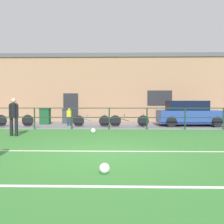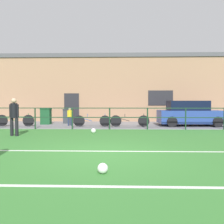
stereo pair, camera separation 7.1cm
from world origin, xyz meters
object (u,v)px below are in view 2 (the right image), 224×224
Objects in this scene: bicycle_parked_1 at (92,121)px; soccer_ball_spare at (103,168)px; bicycle_parked_2 at (15,120)px; trash_bin_1 at (68,116)px; bicycle_parked_0 at (130,121)px; spectator_child at (70,115)px; parked_car_red at (189,114)px; soccer_ball_match at (93,131)px; player_goalkeeper at (14,114)px; trash_bin_0 at (46,116)px.

soccer_ball_spare is at bearing -82.20° from bicycle_parked_1.
bicycle_parked_2 is 2.34× the size of trash_bin_1.
soccer_ball_spare is 9.19m from bicycle_parked_0.
soccer_ball_spare is 10.02m from spectator_child.
bicycle_parked_1 is 4.54m from bicycle_parked_2.
bicycle_parked_0 is at bearing 84.15° from soccer_ball_spare.
parked_car_red is (7.25, 0.27, 0.09)m from spectator_child.
bicycle_parked_2 is (-10.39, -0.78, -0.36)m from parked_car_red.
bicycle_parked_2 is (-4.93, 2.83, 0.26)m from soccer_ball_match.
trash_bin_1 is (-3.08, 11.24, 0.40)m from soccer_ball_spare.
player_goalkeeper is 7.60× the size of soccer_ball_spare.
bicycle_parked_0 is 1.01× the size of bicycle_parked_2.
bicycle_parked_2 is 2.00m from trash_bin_0.
bicycle_parked_1 is 3.46m from trash_bin_0.
trash_bin_0 reaches higher than bicycle_parked_1.
spectator_child is 1.05× the size of trash_bin_0.
soccer_ball_spare is at bearing -57.62° from bicycle_parked_2.
parked_car_red is 3.65× the size of trash_bin_0.
bicycle_parked_0 is at bearing 57.44° from soccer_ball_match.
spectator_child reaches higher than soccer_ball_match.
parked_car_red is 9.02m from trash_bin_0.
spectator_child reaches higher than bicycle_parked_1.
parked_car_red is at bearing -4.09° from trash_bin_0.
trash_bin_1 is at bearing 152.31° from bicycle_parked_0.
bicycle_parked_1 is at bearing -24.30° from trash_bin_0.
parked_car_red is (4.60, 9.91, 0.63)m from soccer_ball_spare.
bicycle_parked_2 reaches higher than soccer_ball_match.
parked_car_red reaches higher than bicycle_parked_2.
player_goalkeeper is 0.71× the size of bicycle_parked_0.
bicycle_parked_0 is at bearing 163.26° from spectator_child.
trash_bin_1 is at bearing 114.15° from soccer_ball_match.
player_goalkeeper is 1.55× the size of trash_bin_0.
player_goalkeeper is 4.20m from bicycle_parked_2.
parked_car_red reaches higher than trash_bin_0.
player_goalkeeper is at bearing -163.11° from soccer_ball_match.
spectator_child is at bearing -75.21° from trash_bin_1.
soccer_ball_spare is at bearing -95.85° from bicycle_parked_0.
bicycle_parked_1 is 2.08× the size of trash_bin_0.
spectator_child is 0.49× the size of bicycle_parked_2.
soccer_ball_match is at bearing 97.83° from soccer_ball_spare.
trash_bin_0 is (-3.53, 4.25, 0.43)m from soccer_ball_match.
soccer_ball_spare is 10.95m from parked_car_red.
trash_bin_0 is at bearing -75.93° from player_goalkeeper.
player_goalkeeper reaches higher than bicycle_parked_2.
bicycle_parked_1 is 2.79m from trash_bin_1.
trash_bin_0 reaches higher than bicycle_parked_2.
trash_bin_1 is at bearing 170.17° from parked_car_red.
soccer_ball_spare is at bearing -67.39° from trash_bin_0.
parked_car_red reaches higher than soccer_ball_match.
spectator_child is at bearing 118.24° from soccer_ball_match.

